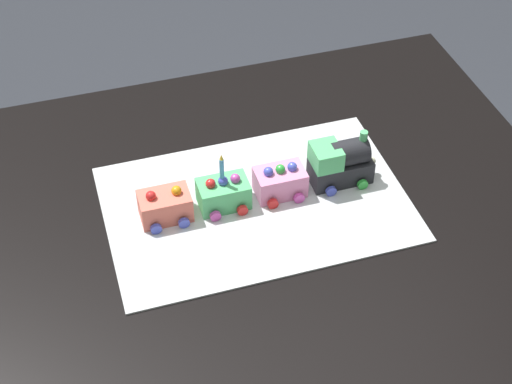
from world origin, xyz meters
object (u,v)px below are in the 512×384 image
at_px(dining_table, 224,256).
at_px(cake_car_flatbed_mint_green, 223,193).
at_px(cake_locomotive, 340,162).
at_px(cake_car_caboose_bubblegum, 280,181).
at_px(cake_car_hopper_coral, 165,206).
at_px(birthday_candle, 222,167).

distance_m(dining_table, cake_car_flatbed_mint_green, 0.15).
bearing_deg(dining_table, cake_car_flatbed_mint_green, -108.59).
relative_size(dining_table, cake_car_flatbed_mint_green, 14.00).
bearing_deg(cake_car_flatbed_mint_green, cake_locomotive, 180.00).
bearing_deg(dining_table, cake_car_caboose_bubblegum, -163.24).
bearing_deg(dining_table, cake_car_hopper_coral, -20.69).
bearing_deg(cake_locomotive, dining_table, 8.64).
distance_m(dining_table, cake_car_caboose_bubblegum, 0.20).
bearing_deg(cake_car_caboose_bubblegum, cake_car_flatbed_mint_green, 0.00).
height_order(cake_locomotive, cake_car_hopper_coral, cake_locomotive).
xyz_separation_m(dining_table, cake_car_flatbed_mint_green, (-0.01, -0.04, 0.14)).
relative_size(cake_car_caboose_bubblegum, cake_car_flatbed_mint_green, 1.00).
bearing_deg(dining_table, birthday_candle, -106.73).
relative_size(cake_locomotive, cake_car_caboose_bubblegum, 1.40).
bearing_deg(cake_locomotive, cake_car_flatbed_mint_green, -0.00).
bearing_deg(dining_table, cake_locomotive, -171.36).
bearing_deg(cake_car_caboose_bubblegum, dining_table, 16.76).
xyz_separation_m(cake_car_caboose_bubblegum, cake_car_hopper_coral, (0.24, -0.00, -0.00)).
relative_size(cake_locomotive, birthday_candle, 2.41).
xyz_separation_m(cake_car_flatbed_mint_green, cake_car_hopper_coral, (0.12, -0.00, -0.00)).
bearing_deg(cake_locomotive, cake_car_caboose_bubblegum, -0.00).
xyz_separation_m(cake_car_flatbed_mint_green, birthday_candle, (0.00, 0.00, 0.07)).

